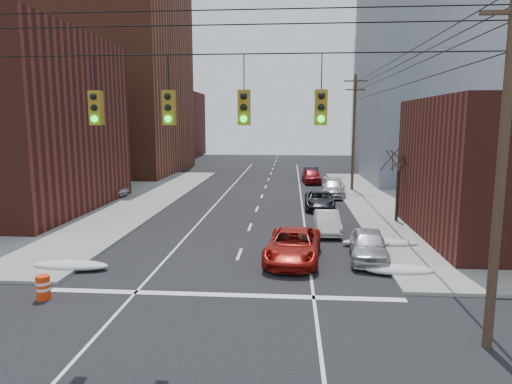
% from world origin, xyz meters
% --- Properties ---
extents(building_brick_tall, '(24.00, 20.00, 30.00)m').
position_xyz_m(building_brick_tall, '(-24.00, 48.00, 15.00)').
color(building_brick_tall, brown).
rests_on(building_brick_tall, ground).
extents(building_brick_far, '(22.00, 18.00, 12.00)m').
position_xyz_m(building_brick_far, '(-26.00, 74.00, 6.00)').
color(building_brick_far, '#531F19').
rests_on(building_brick_far, ground).
extents(building_office, '(22.00, 20.00, 25.00)m').
position_xyz_m(building_office, '(22.00, 44.00, 12.50)').
color(building_office, gray).
rests_on(building_office, ground).
extents(building_glass, '(20.00, 18.00, 22.00)m').
position_xyz_m(building_glass, '(24.00, 70.00, 11.00)').
color(building_glass, gray).
rests_on(building_glass, ground).
extents(utility_pole_right, '(2.20, 0.28, 11.00)m').
position_xyz_m(utility_pole_right, '(8.50, 3.00, 5.78)').
color(utility_pole_right, '#473323').
rests_on(utility_pole_right, ground).
extents(utility_pole_far, '(2.20, 0.28, 11.00)m').
position_xyz_m(utility_pole_far, '(8.50, 34.00, 5.78)').
color(utility_pole_far, '#473323').
rests_on(utility_pole_far, ground).
extents(traffic_signals, '(17.00, 0.42, 2.02)m').
position_xyz_m(traffic_signals, '(0.10, 2.97, 7.17)').
color(traffic_signals, black).
rests_on(traffic_signals, ground).
extents(bare_tree, '(2.09, 2.20, 4.93)m').
position_xyz_m(bare_tree, '(9.59, 20.00, 2.32)').
color(bare_tree, black).
rests_on(bare_tree, ground).
extents(snow_nw, '(3.50, 1.08, 0.42)m').
position_xyz_m(snow_nw, '(-7.40, 9.00, 0.21)').
color(snow_nw, silver).
rests_on(snow_nw, ground).
extents(snow_ne, '(3.00, 1.08, 0.42)m').
position_xyz_m(snow_ne, '(7.40, 9.50, 0.21)').
color(snow_ne, silver).
rests_on(snow_ne, ground).
extents(snow_east_far, '(4.00, 1.08, 0.42)m').
position_xyz_m(snow_east_far, '(7.40, 14.00, 0.21)').
color(snow_east_far, silver).
rests_on(snow_east_far, ground).
extents(red_pickup, '(3.00, 5.64, 1.51)m').
position_xyz_m(red_pickup, '(2.72, 11.18, 0.76)').
color(red_pickup, '#9A130E').
rests_on(red_pickup, ground).
extents(parked_car_a, '(2.22, 4.59, 1.51)m').
position_xyz_m(parked_car_a, '(6.38, 11.50, 0.76)').
color(parked_car_a, '#B8B8BE').
rests_on(parked_car_a, ground).
extents(parked_car_b, '(1.47, 4.03, 1.32)m').
position_xyz_m(parked_car_b, '(4.80, 16.83, 0.66)').
color(parked_car_b, silver).
rests_on(parked_car_b, ground).
extents(parked_car_c, '(2.31, 4.84, 1.33)m').
position_xyz_m(parked_car_c, '(4.80, 24.53, 0.67)').
color(parked_car_c, black).
rests_on(parked_car_c, ground).
extents(parked_car_d, '(2.51, 5.30, 1.49)m').
position_xyz_m(parked_car_d, '(6.40, 30.46, 0.75)').
color(parked_car_d, '#A5A5AA').
rests_on(parked_car_d, ground).
extents(parked_car_e, '(2.21, 4.71, 1.56)m').
position_xyz_m(parked_car_e, '(4.80, 39.08, 0.78)').
color(parked_car_e, maroon).
rests_on(parked_car_e, ground).
extents(parked_car_f, '(1.75, 4.81, 1.57)m').
position_xyz_m(parked_car_f, '(4.80, 40.79, 0.79)').
color(parked_car_f, black).
rests_on(parked_car_f, ground).
extents(lot_car_a, '(4.67, 3.01, 1.45)m').
position_xyz_m(lot_car_a, '(-15.92, 23.47, 0.88)').
color(lot_car_a, white).
rests_on(lot_car_a, sidewalk_nw).
extents(lot_car_b, '(4.97, 3.14, 1.28)m').
position_xyz_m(lot_car_b, '(-13.83, 28.18, 0.79)').
color(lot_car_b, silver).
rests_on(lot_car_b, sidewalk_nw).
extents(lot_car_c, '(4.98, 2.73, 1.37)m').
position_xyz_m(lot_car_c, '(-16.62, 18.67, 0.83)').
color(lot_car_c, black).
rests_on(lot_car_c, sidewalk_nw).
extents(lot_car_d, '(4.11, 2.81, 1.30)m').
position_xyz_m(lot_car_d, '(-19.02, 26.90, 0.80)').
color(lot_car_d, '#A2A2A6').
rests_on(lot_car_d, sidewalk_nw).
extents(construction_barrel, '(0.66, 0.66, 0.92)m').
position_xyz_m(construction_barrel, '(-6.77, 5.57, 0.48)').
color(construction_barrel, red).
rests_on(construction_barrel, ground).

